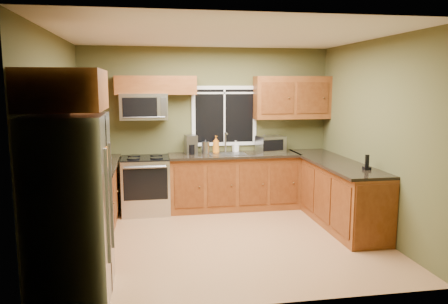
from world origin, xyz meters
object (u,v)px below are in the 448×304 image
object	(u,v)px
soap_bottle_a	(216,145)
kettle	(206,147)
toaster_oven	(271,144)
cordless_phone	(367,165)
soap_bottle_b	(236,146)
microwave	(144,107)
coffee_maker	(191,145)
range	(146,185)
paper_towel_roll	(264,144)
soap_bottle_c	(193,147)
refrigerator	(70,208)

from	to	relation	value
soap_bottle_a	kettle	bearing A→B (deg)	166.45
toaster_oven	cordless_phone	distance (m)	1.94
toaster_oven	soap_bottle_b	bearing A→B (deg)	166.77
microwave	coffee_maker	distance (m)	0.99
range	cordless_phone	bearing A→B (deg)	-29.03
paper_towel_roll	soap_bottle_c	world-z (taller)	paper_towel_roll
microwave	toaster_oven	xyz separation A→B (m)	(2.12, -0.04, -0.65)
kettle	cordless_phone	world-z (taller)	kettle
soap_bottle_c	cordless_phone	bearing A→B (deg)	-40.88
paper_towel_roll	soap_bottle_a	xyz separation A→B (m)	(-0.86, -0.11, 0.02)
soap_bottle_c	refrigerator	bearing A→B (deg)	-116.40
range	microwave	distance (m)	1.27
toaster_oven	soap_bottle_a	size ratio (longest dim) A/B	1.68
refrigerator	kettle	bearing A→B (deg)	59.85
paper_towel_roll	soap_bottle_c	xyz separation A→B (m)	(-1.23, 0.02, -0.04)
cordless_phone	paper_towel_roll	bearing A→B (deg)	116.75
refrigerator	coffee_maker	size ratio (longest dim) A/B	5.79
range	soap_bottle_a	bearing A→B (deg)	4.77
microwave	kettle	xyz separation A→B (m)	(1.00, 0.00, -0.68)
paper_towel_roll	coffee_maker	bearing A→B (deg)	-176.44
refrigerator	coffee_maker	world-z (taller)	refrigerator
coffee_maker	soap_bottle_b	world-z (taller)	coffee_maker
microwave	paper_towel_roll	world-z (taller)	microwave
paper_towel_roll	soap_bottle_a	distance (m)	0.87
coffee_maker	paper_towel_roll	distance (m)	1.28
soap_bottle_a	cordless_phone	world-z (taller)	soap_bottle_a
microwave	soap_bottle_a	size ratio (longest dim) A/B	2.56
toaster_oven	range	bearing A→B (deg)	-177.49
soap_bottle_b	paper_towel_roll	bearing A→B (deg)	-2.27
range	paper_towel_roll	xyz separation A→B (m)	(2.03, 0.21, 0.60)
range	coffee_maker	world-z (taller)	coffee_maker
coffee_maker	kettle	distance (m)	0.25
toaster_oven	cordless_phone	xyz separation A→B (m)	(0.86, -1.74, -0.08)
coffee_maker	cordless_phone	bearing A→B (deg)	-38.76
kettle	paper_towel_roll	size ratio (longest dim) A/B	0.82
refrigerator	microwave	xyz separation A→B (m)	(0.69, 2.91, 0.83)
coffee_maker	soap_bottle_c	xyz separation A→B (m)	(0.05, 0.10, -0.05)
soap_bottle_b	cordless_phone	size ratio (longest dim) A/B	0.92
microwave	soap_bottle_c	world-z (taller)	microwave
soap_bottle_a	paper_towel_roll	bearing A→B (deg)	7.43
toaster_oven	soap_bottle_c	world-z (taller)	toaster_oven
kettle	soap_bottle_c	bearing A→B (deg)	155.34
kettle	coffee_maker	bearing A→B (deg)	-178.15
soap_bottle_c	cordless_phone	world-z (taller)	cordless_phone
soap_bottle_b	refrigerator	bearing A→B (deg)	-126.49
range	soap_bottle_c	world-z (taller)	soap_bottle_c
refrigerator	cordless_phone	world-z (taller)	refrigerator
kettle	soap_bottle_b	xyz separation A→B (m)	(0.53, 0.09, -0.01)
microwave	toaster_oven	size ratio (longest dim) A/B	1.52
toaster_oven	cordless_phone	bearing A→B (deg)	-63.82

